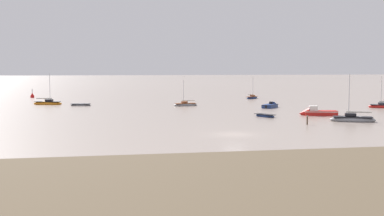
{
  "coord_description": "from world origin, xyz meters",
  "views": [
    {
      "loc": [
        -14.54,
        -52.32,
        7.3
      ],
      "look_at": [
        0.92,
        29.45,
        0.5
      ],
      "focal_mm": 47.02,
      "sensor_mm": 36.0,
      "label": 1
    }
  ],
  "objects_px": {
    "rowboat_moored_0": "(81,105)",
    "motorboat_moored_3": "(315,113)",
    "rowboat_moored_1": "(265,116)",
    "sailboat_moored_2": "(48,103)",
    "sailboat_moored_1": "(252,98)",
    "motorboat_moored_2": "(271,106)",
    "sailboat_moored_4": "(384,106)",
    "channel_buoy": "(32,96)",
    "sailboat_moored_3": "(353,119)",
    "mooring_post_near": "(307,120)",
    "sailboat_moored_0": "(185,105)"
  },
  "relations": [
    {
      "from": "motorboat_moored_3",
      "to": "channel_buoy",
      "type": "xyz_separation_m",
      "value": [
        -47.63,
        53.52,
        0.13
      ]
    },
    {
      "from": "channel_buoy",
      "to": "mooring_post_near",
      "type": "distance_m",
      "value": 77.01
    },
    {
      "from": "rowboat_moored_0",
      "to": "sailboat_moored_1",
      "type": "distance_m",
      "value": 41.09
    },
    {
      "from": "motorboat_moored_2",
      "to": "channel_buoy",
      "type": "xyz_separation_m",
      "value": [
        -46.19,
        38.04,
        0.23
      ]
    },
    {
      "from": "rowboat_moored_1",
      "to": "sailboat_moored_4",
      "type": "height_order",
      "value": "sailboat_moored_4"
    },
    {
      "from": "sailboat_moored_3",
      "to": "mooring_post_near",
      "type": "xyz_separation_m",
      "value": [
        -7.55,
        -2.39,
        0.28
      ]
    },
    {
      "from": "sailboat_moored_3",
      "to": "sailboat_moored_4",
      "type": "relative_size",
      "value": 1.12
    },
    {
      "from": "rowboat_moored_0",
      "to": "sailboat_moored_4",
      "type": "height_order",
      "value": "sailboat_moored_4"
    },
    {
      "from": "rowboat_moored_0",
      "to": "sailboat_moored_3",
      "type": "relative_size",
      "value": 0.6
    },
    {
      "from": "sailboat_moored_4",
      "to": "channel_buoy",
      "type": "distance_m",
      "value": 78.38
    },
    {
      "from": "rowboat_moored_0",
      "to": "motorboat_moored_3",
      "type": "relative_size",
      "value": 0.67
    },
    {
      "from": "rowboat_moored_0",
      "to": "sailboat_moored_4",
      "type": "relative_size",
      "value": 0.67
    },
    {
      "from": "rowboat_moored_1",
      "to": "motorboat_moored_2",
      "type": "xyz_separation_m",
      "value": [
        6.79,
        16.37,
        0.08
      ]
    },
    {
      "from": "motorboat_moored_2",
      "to": "rowboat_moored_1",
      "type": "bearing_deg",
      "value": -164.61
    },
    {
      "from": "sailboat_moored_1",
      "to": "sailboat_moored_2",
      "type": "xyz_separation_m",
      "value": [
        -44.77,
        -10.37,
        0.05
      ]
    },
    {
      "from": "rowboat_moored_0",
      "to": "mooring_post_near",
      "type": "distance_m",
      "value": 47.34
    },
    {
      "from": "rowboat_moored_1",
      "to": "sailboat_moored_1",
      "type": "distance_m",
      "value": 42.87
    },
    {
      "from": "sailboat_moored_0",
      "to": "rowboat_moored_1",
      "type": "bearing_deg",
      "value": 99.26
    },
    {
      "from": "rowboat_moored_1",
      "to": "channel_buoy",
      "type": "relative_size",
      "value": 1.63
    },
    {
      "from": "rowboat_moored_0",
      "to": "motorboat_moored_3",
      "type": "height_order",
      "value": "motorboat_moored_3"
    },
    {
      "from": "sailboat_moored_0",
      "to": "sailboat_moored_3",
      "type": "xyz_separation_m",
      "value": [
        17.38,
        -31.03,
        0.07
      ]
    },
    {
      "from": "channel_buoy",
      "to": "rowboat_moored_1",
      "type": "bearing_deg",
      "value": -54.09
    },
    {
      "from": "sailboat_moored_2",
      "to": "mooring_post_near",
      "type": "bearing_deg",
      "value": -32.29
    },
    {
      "from": "channel_buoy",
      "to": "sailboat_moored_0",
      "type": "bearing_deg",
      "value": -44.95
    },
    {
      "from": "rowboat_moored_0",
      "to": "sailboat_moored_1",
      "type": "height_order",
      "value": "sailboat_moored_1"
    },
    {
      "from": "sailboat_moored_1",
      "to": "mooring_post_near",
      "type": "bearing_deg",
      "value": -145.8
    },
    {
      "from": "sailboat_moored_2",
      "to": "motorboat_moored_2",
      "type": "xyz_separation_m",
      "value": [
        40.48,
        -14.68,
        -0.05
      ]
    },
    {
      "from": "sailboat_moored_4",
      "to": "mooring_post_near",
      "type": "height_order",
      "value": "sailboat_moored_4"
    },
    {
      "from": "sailboat_moored_2",
      "to": "motorboat_moored_2",
      "type": "bearing_deg",
      "value": -2.88
    },
    {
      "from": "motorboat_moored_2",
      "to": "sailboat_moored_2",
      "type": "bearing_deg",
      "value": 107.97
    },
    {
      "from": "rowboat_moored_0",
      "to": "motorboat_moored_2",
      "type": "xyz_separation_m",
      "value": [
        34.07,
        -10.31,
        0.07
      ]
    },
    {
      "from": "motorboat_moored_2",
      "to": "mooring_post_near",
      "type": "xyz_separation_m",
      "value": [
        -4.79,
        -26.89,
        0.34
      ]
    },
    {
      "from": "sailboat_moored_4",
      "to": "channel_buoy",
      "type": "relative_size",
      "value": 2.59
    },
    {
      "from": "sailboat_moored_4",
      "to": "motorboat_moored_2",
      "type": "bearing_deg",
      "value": 25.9
    },
    {
      "from": "motorboat_moored_2",
      "to": "sailboat_moored_3",
      "type": "bearing_deg",
      "value": -135.66
    },
    {
      "from": "rowboat_moored_0",
      "to": "mooring_post_near",
      "type": "bearing_deg",
      "value": -42.66
    },
    {
      "from": "channel_buoy",
      "to": "mooring_post_near",
      "type": "relative_size",
      "value": 1.77
    },
    {
      "from": "rowboat_moored_0",
      "to": "sailboat_moored_4",
      "type": "distance_m",
      "value": 55.57
    },
    {
      "from": "sailboat_moored_0",
      "to": "sailboat_moored_1",
      "type": "bearing_deg",
      "value": -145.23
    },
    {
      "from": "sailboat_moored_2",
      "to": "mooring_post_near",
      "type": "relative_size",
      "value": 4.89
    },
    {
      "from": "rowboat_moored_1",
      "to": "sailboat_moored_2",
      "type": "xyz_separation_m",
      "value": [
        -33.7,
        31.05,
        0.12
      ]
    },
    {
      "from": "motorboat_moored_2",
      "to": "sailboat_moored_4",
      "type": "xyz_separation_m",
      "value": [
        19.38,
        -4.9,
        0.03
      ]
    },
    {
      "from": "sailboat_moored_3",
      "to": "rowboat_moored_0",
      "type": "bearing_deg",
      "value": -19.82
    },
    {
      "from": "sailboat_moored_1",
      "to": "mooring_post_near",
      "type": "relative_size",
      "value": 4.0
    },
    {
      "from": "sailboat_moored_2",
      "to": "sailboat_moored_1",
      "type": "bearing_deg",
      "value": 30.1
    },
    {
      "from": "rowboat_moored_0",
      "to": "sailboat_moored_3",
      "type": "distance_m",
      "value": 50.67
    },
    {
      "from": "sailboat_moored_1",
      "to": "channel_buoy",
      "type": "bearing_deg",
      "value": 119.68
    },
    {
      "from": "sailboat_moored_1",
      "to": "motorboat_moored_2",
      "type": "relative_size",
      "value": 1.06
    },
    {
      "from": "sailboat_moored_1",
      "to": "sailboat_moored_2",
      "type": "relative_size",
      "value": 0.82
    },
    {
      "from": "rowboat_moored_0",
      "to": "rowboat_moored_1",
      "type": "distance_m",
      "value": 38.15
    }
  ]
}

